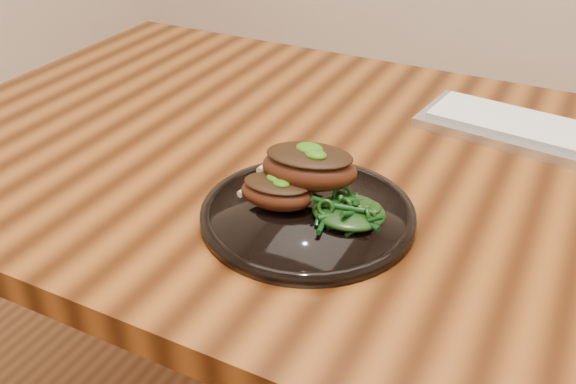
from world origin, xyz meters
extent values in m
cube|color=#321606|center=(0.00, 0.00, 0.73)|extent=(1.60, 0.80, 0.04)
cylinder|color=#361B0C|center=(-0.74, 0.34, 0.35)|extent=(0.06, 0.06, 0.71)
cylinder|color=black|center=(-0.13, -0.16, 0.76)|extent=(0.26, 0.26, 0.01)
torus|color=black|center=(-0.13, -0.16, 0.76)|extent=(0.25, 0.25, 0.01)
cylinder|color=black|center=(-0.13, -0.16, 0.76)|extent=(0.17, 0.17, 0.00)
ellipsoid|color=#411A0C|center=(-0.17, -0.17, 0.78)|extent=(0.10, 0.07, 0.03)
ellipsoid|color=black|center=(-0.17, -0.17, 0.80)|extent=(0.09, 0.06, 0.01)
cylinder|color=beige|center=(-0.21, -0.16, 0.77)|extent=(0.02, 0.04, 0.01)
ellipsoid|color=#1A4B08|center=(-0.17, -0.17, 0.80)|extent=(0.03, 0.02, 0.01)
ellipsoid|color=#411A0C|center=(-0.14, -0.13, 0.81)|extent=(0.13, 0.09, 0.04)
ellipsoid|color=black|center=(-0.14, -0.13, 0.82)|extent=(0.12, 0.08, 0.01)
cylinder|color=beige|center=(-0.19, -0.13, 0.80)|extent=(0.02, 0.06, 0.01)
ellipsoid|color=#1A4B08|center=(-0.14, -0.13, 0.83)|extent=(0.03, 0.02, 0.01)
ellipsoid|color=#1A4B08|center=(-0.16, -0.11, 0.77)|extent=(0.08, 0.05, 0.00)
ellipsoid|color=black|center=(-0.08, -0.16, 0.77)|extent=(0.09, 0.08, 0.02)
cube|color=#BBBEC0|center=(0.13, 0.18, 0.76)|extent=(0.46, 0.19, 0.01)
cube|color=white|center=(0.13, 0.18, 0.77)|extent=(0.42, 0.15, 0.01)
camera|label=1|loc=(0.14, -0.74, 1.18)|focal=40.00mm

